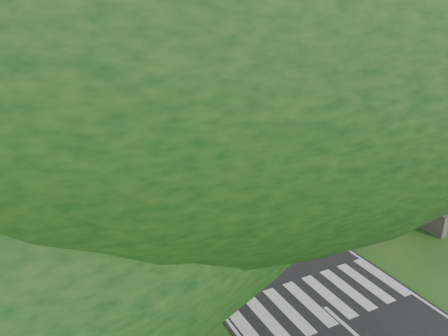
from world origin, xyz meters
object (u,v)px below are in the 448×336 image
pole_near (310,135)px  pole_mid (180,83)px  church (313,72)px  distant_car_a (85,95)px  pedestrian (94,256)px  pole_far (124,60)px  coach_bus (215,171)px  distant_car_c (94,78)px  distant_car_b (66,90)px

pole_near → pole_mid: bearing=90.0°
church → pole_mid: 13.16m
distant_car_a → pedestrian: (-6.74, -37.74, 0.17)m
pole_mid → pedestrian: size_ratio=4.49×
pole_far → pedestrian: (-13.04, -41.88, -3.29)m
coach_bus → distant_car_a: (-1.60, 33.01, -1.04)m
pole_near → distant_car_c: bearing=93.0°
pole_mid → pedestrian: bearing=-120.8°
pole_mid → pedestrian: pole_mid is taller
pole_near → pole_far: same height
distant_car_c → pole_mid: bearing=84.0°
distant_car_a → distant_car_c: distant_car_c is taller
distant_car_b → distant_car_c: (5.25, 7.50, 0.09)m
pole_mid → distant_car_a: size_ratio=1.98×
distant_car_a → pedestrian: 38.34m
pole_near → pole_far: size_ratio=1.00×
coach_bus → distant_car_a: size_ratio=2.78×
pole_far → distant_car_c: pole_far is taller
coach_bus → church: bearing=32.3°
church → coach_bus: church is taller
coach_bus → pole_near: bearing=-35.5°
distant_car_a → distant_car_b: (-1.45, 4.96, -0.02)m
distant_car_c → pedestrian: pedestrian is taller
distant_car_a → distant_car_c: 13.03m
pole_far → pole_near: bearing=-90.0°
distant_car_b → church: bearing=-43.5°
distant_car_b → pole_near: bearing=-71.3°
pole_far → coach_bus: 37.52m
distant_car_b → distant_car_a: bearing=-65.8°
pole_near → pole_mid: (0.00, 20.00, 0.00)m
pole_far → pole_mid: bearing=-90.0°
church → pole_near: (-12.36, -15.55, -0.73)m
pole_near → coach_bus: 6.01m
pole_far → pedestrian: bearing=-107.3°
coach_bus → distant_car_c: (2.20, 45.47, -0.97)m
distant_car_b → distant_car_c: size_ratio=0.78×
pole_mid → pedestrian: 25.68m
distant_car_a → coach_bus: bearing=75.2°
church → pole_far: (-12.36, 24.45, -0.73)m
distant_car_a → distant_car_b: size_ratio=0.99×
pole_near → pole_far: 40.00m
pole_near → pedestrian: pole_near is taller
church → distant_car_b: (-20.11, 25.28, -4.21)m
pole_mid → coach_bus: 17.95m
coach_bus → distant_car_a: bearing=88.5°
distant_car_a → pole_mid: bearing=94.1°
coach_bus → pedestrian: (-8.34, -4.73, -0.87)m
pole_far → distant_car_b: (-7.75, 0.82, -3.48)m
distant_car_b → pedestrian: (-5.29, -42.70, 0.19)m
coach_bus → distant_car_c: size_ratio=2.15×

